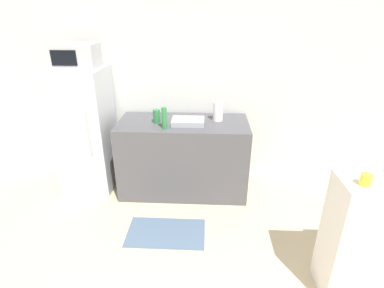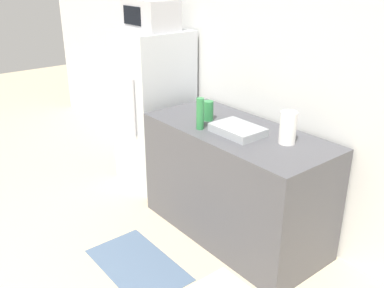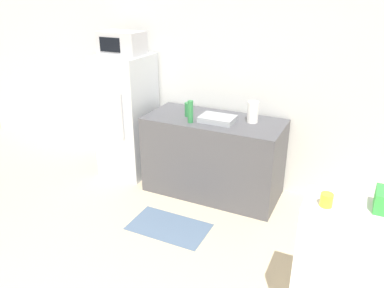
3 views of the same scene
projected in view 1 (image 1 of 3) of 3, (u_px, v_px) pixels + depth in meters
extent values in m
cube|color=silver|center=(179.00, 82.00, 3.74)|extent=(8.00, 0.06, 2.60)
cube|color=silver|center=(86.00, 131.00, 3.68)|extent=(0.59, 0.61, 1.52)
cylinder|color=#B7B7BC|center=(88.00, 132.00, 3.33)|extent=(0.02, 0.02, 0.53)
cube|color=#BCBCC1|center=(75.00, 56.00, 3.31)|extent=(0.50, 0.32, 0.27)
cube|color=black|center=(64.00, 58.00, 3.16)|extent=(0.28, 0.01, 0.16)
cube|color=#4C4C51|center=(184.00, 157.00, 3.71)|extent=(1.54, 0.70, 0.91)
cube|color=#9EA3A8|center=(188.00, 121.00, 3.45)|extent=(0.37, 0.26, 0.06)
cylinder|color=#2D7F42|center=(164.00, 118.00, 3.28)|extent=(0.06, 0.06, 0.24)
cylinder|color=#2D7F42|center=(157.00, 116.00, 3.47)|extent=(0.08, 0.08, 0.16)
cylinder|color=yellow|center=(366.00, 180.00, 2.02)|extent=(0.08, 0.08, 0.08)
cylinder|color=white|center=(218.00, 111.00, 3.53)|extent=(0.12, 0.12, 0.23)
cube|color=slate|center=(166.00, 233.00, 3.11)|extent=(0.81, 0.47, 0.01)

